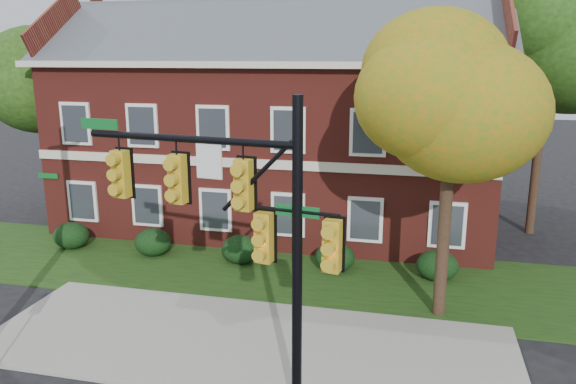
% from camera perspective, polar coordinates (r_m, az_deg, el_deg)
% --- Properties ---
extents(ground, '(120.00, 120.00, 0.00)m').
position_cam_1_polar(ground, '(14.62, -5.51, -17.03)').
color(ground, black).
rests_on(ground, ground).
extents(sidewalk, '(14.00, 5.00, 0.08)m').
position_cam_1_polar(sidewalk, '(15.42, -4.28, -15.08)').
color(sidewalk, gray).
rests_on(sidewalk, ground).
extents(grass_strip, '(30.00, 6.00, 0.04)m').
position_cam_1_polar(grass_strip, '(19.79, 0.11, -8.34)').
color(grass_strip, '#193811').
rests_on(grass_strip, ground).
extents(apartment_building, '(18.80, 8.80, 9.74)m').
position_cam_1_polar(apartment_building, '(24.71, -1.26, 8.01)').
color(apartment_building, maroon).
rests_on(apartment_building, ground).
extents(hedge_far_left, '(1.40, 1.26, 1.05)m').
position_cam_1_polar(hedge_far_left, '(23.79, -21.15, -4.15)').
color(hedge_far_left, black).
rests_on(hedge_far_left, ground).
extents(hedge_left, '(1.40, 1.26, 1.05)m').
position_cam_1_polar(hedge_left, '(22.04, -13.57, -4.99)').
color(hedge_left, black).
rests_on(hedge_left, ground).
extents(hedge_center, '(1.40, 1.26, 1.05)m').
position_cam_1_polar(hedge_center, '(20.75, -4.86, -5.83)').
color(hedge_center, black).
rests_on(hedge_center, ground).
extents(hedge_right, '(1.40, 1.26, 1.05)m').
position_cam_1_polar(hedge_right, '(19.99, 4.79, -6.61)').
color(hedge_right, black).
rests_on(hedge_right, ground).
extents(hedge_far_right, '(1.40, 1.26, 1.05)m').
position_cam_1_polar(hedge_far_right, '(19.82, 14.93, -7.22)').
color(hedge_far_right, black).
rests_on(hedge_far_right, ground).
extents(tree_near_right, '(4.50, 4.25, 8.58)m').
position_cam_1_polar(tree_near_right, '(15.77, 17.37, 10.25)').
color(tree_near_right, black).
rests_on(tree_near_right, ground).
extents(tree_left_rear, '(5.40, 5.10, 8.88)m').
position_cam_1_polar(tree_left_rear, '(27.72, -22.18, 11.16)').
color(tree_left_rear, black).
rests_on(tree_left_rear, ground).
extents(tree_right_rear, '(6.30, 5.95, 10.62)m').
position_cam_1_polar(tree_right_rear, '(25.19, 25.87, 13.94)').
color(tree_right_rear, black).
rests_on(tree_right_rear, ground).
extents(tree_far_rear, '(6.84, 6.46, 11.52)m').
position_cam_1_polar(tree_far_rear, '(32.04, 4.79, 16.20)').
color(tree_far_rear, black).
rests_on(tree_far_rear, ground).
extents(traffic_signal, '(6.01, 1.02, 6.75)m').
position_cam_1_polar(traffic_signal, '(11.55, -4.71, -2.79)').
color(traffic_signal, gray).
rests_on(traffic_signal, ground).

